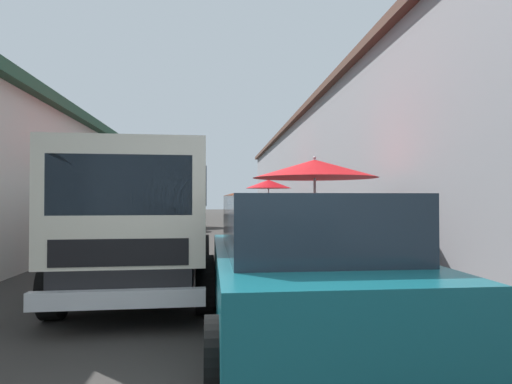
{
  "coord_description": "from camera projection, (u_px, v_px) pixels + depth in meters",
  "views": [
    {
      "loc": [
        -1.9,
        0.19,
        1.4
      ],
      "look_at": [
        8.27,
        -0.75,
        1.58
      ],
      "focal_mm": 29.98,
      "sensor_mm": 36.0,
      "label": 1
    }
  ],
  "objects": [
    {
      "name": "ground",
      "position": [
        222.0,
        238.0,
        15.33
      ],
      "size": [
        90.0,
        90.0,
        0.0
      ],
      "primitive_type": "plane",
      "color": "#33302D"
    },
    {
      "name": "parked_scooter",
      "position": [
        385.0,
        248.0,
        8.45
      ],
      "size": [
        1.67,
        0.57,
        1.14
      ],
      "color": "black",
      "rests_on": "ground"
    },
    {
      "name": "vendor_in_shade",
      "position": [
        258.0,
        214.0,
        15.54
      ],
      "size": [
        0.61,
        0.29,
        1.52
      ],
      "color": "#665B4C",
      "rests_on": "ground"
    },
    {
      "name": "vendor_by_crates",
      "position": [
        286.0,
        211.0,
        17.32
      ],
      "size": [
        0.38,
        0.58,
        1.6
      ],
      "color": "navy",
      "rests_on": "ground"
    },
    {
      "name": "fruit_stall_mid_lane",
      "position": [
        268.0,
        190.0,
        19.44
      ],
      "size": [
        2.11,
        2.11,
        2.38
      ],
      "color": "#9E9EA3",
      "rests_on": "ground"
    },
    {
      "name": "delivery_truck",
      "position": [
        140.0,
        226.0,
        5.81
      ],
      "size": [
        4.98,
        2.11,
        2.08
      ],
      "color": "black",
      "rests_on": "ground"
    },
    {
      "name": "hatchback_car",
      "position": [
        301.0,
        265.0,
        4.33
      ],
      "size": [
        3.93,
        1.97,
        1.45
      ],
      "color": "#0F4C56",
      "rests_on": "ground"
    },
    {
      "name": "fruit_stall_far_left",
      "position": [
        178.0,
        194.0,
        21.6
      ],
      "size": [
        2.77,
        2.77,
        2.11
      ],
      "color": "#9E9EA3",
      "rests_on": "ground"
    },
    {
      "name": "fruit_stall_far_right",
      "position": [
        129.0,
        180.0,
        8.94
      ],
      "size": [
        2.19,
        2.19,
        2.39
      ],
      "color": "#9E9EA3",
      "rests_on": "ground"
    },
    {
      "name": "fruit_stall_near_right",
      "position": [
        161.0,
        192.0,
        19.36
      ],
      "size": [
        2.39,
        2.39,
        2.19
      ],
      "color": "#9E9EA3",
      "rests_on": "ground"
    },
    {
      "name": "fruit_stall_near_left",
      "position": [
        316.0,
        177.0,
        9.43
      ],
      "size": [
        2.76,
        2.76,
        2.36
      ],
      "color": "#9E9EA3",
      "rests_on": "ground"
    },
    {
      "name": "building_left_whitewash",
      "position": [
        35.0,
        188.0,
        16.92
      ],
      "size": [
        49.8,
        7.5,
        3.72
      ],
      "color": "beige",
      "rests_on": "ground"
    },
    {
      "name": "building_right_concrete",
      "position": [
        394.0,
        166.0,
        18.29
      ],
      "size": [
        49.8,
        7.5,
        5.64
      ],
      "color": "gray",
      "rests_on": "ground"
    }
  ]
}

